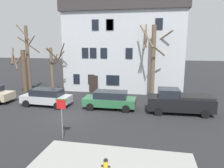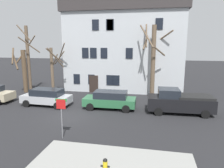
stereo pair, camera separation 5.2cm
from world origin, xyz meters
TOP-DOWN VIEW (x-y plane):
  - ground_plane at (0.00, 0.00)m, footprint 120.00×120.00m
  - building_main at (2.85, 12.02)m, footprint 14.90×7.62m
  - tree_bare_near at (-8.79, 6.87)m, footprint 1.95×2.63m
  - tree_bare_mid at (-8.44, 7.55)m, footprint 2.33×2.63m
  - tree_bare_far at (-4.86, 6.90)m, footprint 2.22×3.26m
  - tree_bare_end at (6.53, 7.34)m, footprint 3.54×3.54m
  - car_silver_wagon at (-3.37, 2.30)m, footprint 4.79×2.15m
  - car_green_wagon at (2.82, 2.54)m, footprint 4.77×2.10m
  - pickup_truck_black at (8.94, 2.52)m, footprint 5.52×2.37m
  - fire_hydrant at (4.65, -7.15)m, footprint 0.42×0.22m
  - street_sign_pole at (1.12, -4.02)m, footprint 0.76×0.07m
  - bicycle_leaning at (-5.94, 5.74)m, footprint 1.73×0.38m

SIDE VIEW (x-z plane):
  - ground_plane at x=0.00m, z-range 0.00..0.00m
  - bicycle_leaning at x=-5.94m, z-range -0.15..0.88m
  - fire_hydrant at x=4.65m, z-range 0.13..0.85m
  - car_silver_wagon at x=-3.37m, z-range 0.04..1.68m
  - car_green_wagon at x=2.82m, z-range 0.04..1.69m
  - pickup_truck_black at x=8.94m, z-range -0.03..2.08m
  - street_sign_pole at x=1.12m, z-range 0.53..3.12m
  - tree_bare_near at x=-8.79m, z-range 0.12..5.52m
  - tree_bare_far at x=-4.86m, z-range 0.12..6.10m
  - tree_bare_mid at x=-8.44m, z-range 0.20..8.25m
  - tree_bare_end at x=6.53m, z-range 0.33..8.31m
  - building_main at x=2.85m, z-range 0.09..11.73m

